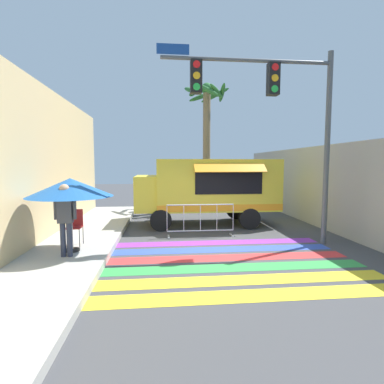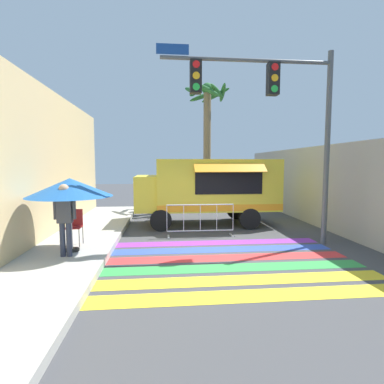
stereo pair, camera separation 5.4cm
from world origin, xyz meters
name	(u,v)px [view 1 (the left image)]	position (x,y,z in m)	size (l,w,h in m)	color
ground_plane	(220,250)	(0.00, 0.00, 0.00)	(60.00, 60.00, 0.00)	#424244
sidewalk_left	(28,252)	(-5.20, 0.00, 0.09)	(4.40, 16.00, 0.18)	#A8A59E
building_left_facade	(21,165)	(-5.27, 0.00, 2.41)	(0.25, 16.00, 4.82)	#DBBC84
concrete_wall_right	(318,186)	(4.50, 3.00, 1.57)	(0.20, 16.00, 3.15)	#A39E93
crosswalk_painted	(229,262)	(0.00, -1.10, 0.00)	(6.40, 4.36, 0.01)	yellow
food_truck	(205,186)	(0.10, 3.71, 1.56)	(5.54, 2.80, 2.62)	yellow
traffic_signal_pole	(273,104)	(1.58, 0.36, 4.18)	(5.13, 0.29, 5.73)	#515456
patio_umbrella	(70,188)	(-3.97, -0.31, 1.84)	(2.14, 2.14, 1.90)	black
folding_chair	(75,223)	(-4.08, 0.34, 0.78)	(0.41, 0.41, 0.99)	#4C4C51
vendor_person	(65,215)	(-3.98, -0.77, 1.20)	(0.53, 0.24, 1.78)	#2D3347
barricade_front	(200,220)	(-0.36, 1.67, 0.55)	(2.27, 0.44, 1.10)	#B7BABF
palm_tree	(207,124)	(0.77, 7.79, 4.57)	(2.57, 2.51, 6.70)	#7A664C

